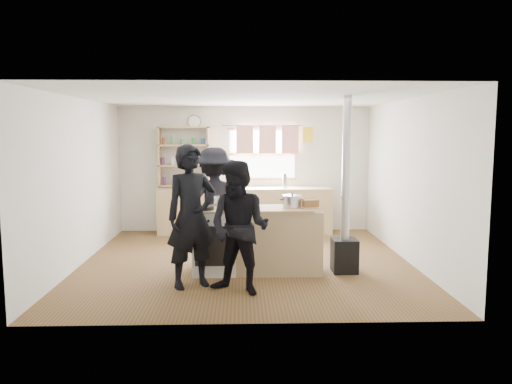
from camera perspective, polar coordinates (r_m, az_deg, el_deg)
ground at (r=7.78m, az=-1.11°, el=-8.02°), size 5.00×5.00×0.01m
back_counter at (r=9.86m, az=-1.26°, el=-2.13°), size 3.40×0.55×0.90m
shelving_unit at (r=9.93m, az=-8.24°, el=4.03°), size 1.00×0.28×1.20m
thermos at (r=9.82m, az=3.31°, el=1.25°), size 0.10×0.10×0.27m
cooking_island at (r=7.13m, az=0.10°, el=-5.50°), size 1.97×0.64×0.93m
skillet_greens at (r=6.91m, az=-6.07°, el=-1.79°), size 0.42×0.42×0.05m
roast_tray at (r=7.02m, az=-0.90°, el=-1.54°), size 0.33×0.31×0.07m
stockpot_stove at (r=7.24m, az=-4.04°, el=-0.99°), size 0.21×0.21×0.17m
stockpot_counter at (r=7.05m, az=4.14°, el=-1.09°), size 0.27×0.27×0.20m
bread_board at (r=7.04m, az=6.24°, el=-1.45°), size 0.32×0.27×0.12m
flue_heater at (r=7.21m, az=10.13°, el=-3.96°), size 0.35×0.35×2.50m
person_near_left at (r=6.43m, az=-7.38°, el=-2.80°), size 0.80×0.70×1.84m
person_near_right at (r=6.14m, az=-1.91°, el=-4.12°), size 0.99×0.91×1.65m
person_far at (r=7.94m, az=-4.79°, el=-1.23°), size 1.25×0.88×1.75m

